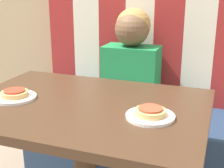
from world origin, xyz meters
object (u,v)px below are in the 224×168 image
object	(u,v)px
person	(132,58)
pizza_left	(15,93)
plate_right	(150,116)
plate_left	(15,97)
pizza_right	(150,111)

from	to	relation	value
person	pizza_left	bearing A→B (deg)	-111.46
plate_right	pizza_left	world-z (taller)	pizza_left
plate_left	pizza_right	bearing A→B (deg)	0.00
pizza_right	plate_left	bearing A→B (deg)	180.00
pizza_right	plate_right	bearing A→B (deg)	0.00
plate_left	pizza_right	size ratio (longest dim) A/B	1.58
person	plate_left	world-z (taller)	person
plate_right	plate_left	bearing A→B (deg)	180.00
pizza_left	person	bearing A→B (deg)	68.54
plate_left	pizza_right	xyz separation A→B (m)	(0.58, 0.00, 0.02)
person	pizza_right	size ratio (longest dim) A/B	5.40
plate_left	pizza_left	distance (m)	0.02
person	plate_left	size ratio (longest dim) A/B	3.42
plate_right	pizza_left	size ratio (longest dim) A/B	1.58
person	plate_right	world-z (taller)	person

